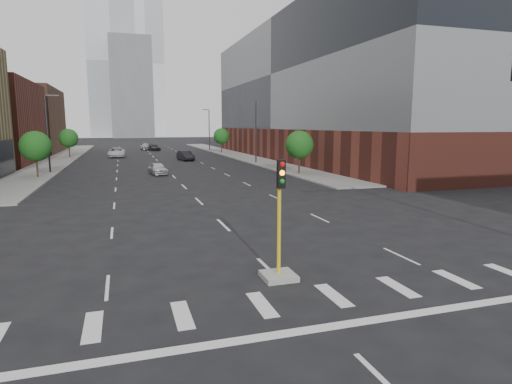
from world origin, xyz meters
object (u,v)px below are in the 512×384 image
car_deep_right (154,147)px  car_distant (145,146)px  median_traffic_signal (279,253)px  car_mid_right (185,156)px  car_far_left (117,152)px  car_near_left (158,169)px

car_deep_right → car_distant: 3.74m
median_traffic_signal → car_mid_right: (4.32, 54.45, -0.19)m
median_traffic_signal → car_far_left: size_ratio=0.73×
car_distant → median_traffic_signal: bearing=-95.5°
median_traffic_signal → car_deep_right: (1.50, 83.49, -0.27)m
median_traffic_signal → car_distant: size_ratio=0.93×
car_far_left → car_deep_right: size_ratio=1.25×
car_deep_right → car_distant: car_distant is taller
car_near_left → car_far_left: 30.07m
car_mid_right → car_deep_right: 29.18m
median_traffic_signal → car_distant: median_traffic_signal is taller
car_near_left → car_deep_right: (3.00, 47.78, 0.01)m
median_traffic_signal → car_distant: (-0.23, 86.80, -0.17)m
car_near_left → car_deep_right: car_deep_right is taller
car_deep_right → car_mid_right: bearing=-94.3°
median_traffic_signal → car_mid_right: median_traffic_signal is taller
car_near_left → car_distant: bearing=81.5°
car_near_left → car_mid_right: (5.82, 18.73, 0.09)m
car_distant → car_far_left: bearing=-111.4°
car_mid_right → car_distant: (-4.55, 32.36, 0.02)m
car_deep_right → median_traffic_signal: bearing=-100.8°
car_mid_right → car_far_left: size_ratio=0.79×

